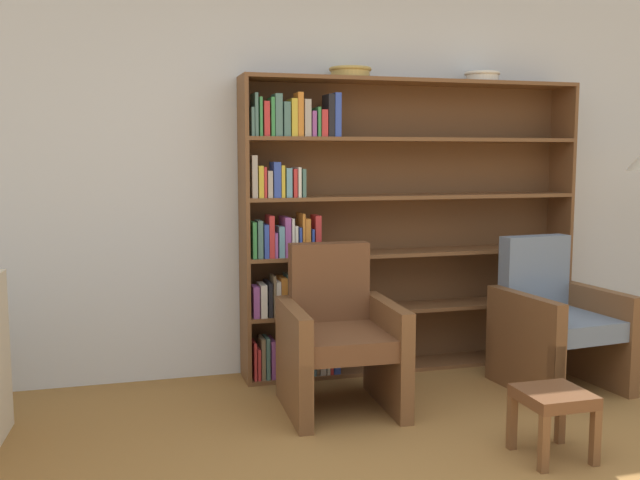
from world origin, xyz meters
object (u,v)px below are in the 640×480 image
Objects in this scene: bookshelf at (378,230)px; bowl_terracotta at (350,72)px; armchair_cushioned at (555,323)px; footstool at (553,404)px; bowl_cream at (482,76)px; armchair_leather at (339,338)px.

bowl_terracotta is at bearing -175.57° from bookshelf.
bookshelf is 8.41× the size of bowl_terracotta.
bowl_terracotta reaches higher than armchair_cushioned.
bowl_terracotta reaches higher than footstool.
bookshelf reaches higher than footstool.
bowl_cream is at bearing -76.66° from armchair_cushioned.
bowl_cream is 2.40m from footstool.
bookshelf is at bearing -39.53° from armchair_cushioned.
armchair_cushioned is (0.22, -0.63, -1.59)m from bowl_cream.
footstool is at bearing -71.97° from bowl_terracotta.
bookshelf is at bearing -124.40° from armchair_leather.
armchair_leather reaches higher than footstool.
bowl_terracotta is at bearing 108.03° from footstool.
armchair_cushioned is 1.17m from footstool.
armchair_leather is 1.00× the size of armchair_cushioned.
bookshelf is 2.49× the size of armchair_leather.
bowl_terracotta is 2.41m from footstool.
footstool is at bearing -79.04° from bookshelf.
armchair_cushioned is (0.96, -0.65, -0.55)m from bookshelf.
bowl_terracotta is 0.83× the size of footstool.
armchair_leather is 1.25m from footstool.
armchair_leather is 2.82× the size of footstool.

